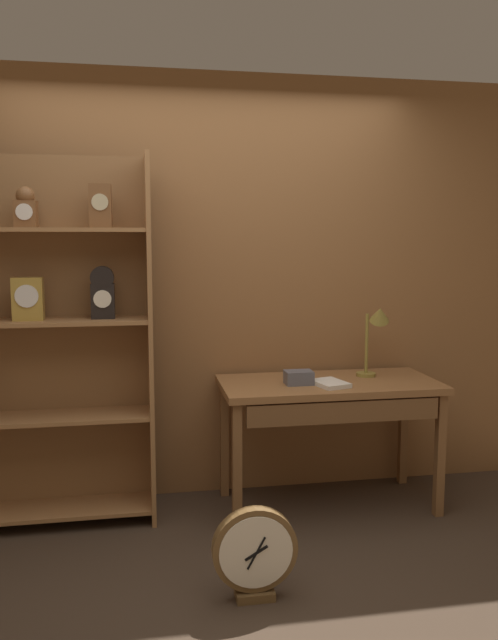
# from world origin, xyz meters

# --- Properties ---
(ground_plane) EXTENTS (10.00, 10.00, 0.00)m
(ground_plane) POSITION_xyz_m (0.00, 0.00, 0.00)
(ground_plane) COLOR #3D2D21
(back_wood_panel) EXTENTS (4.80, 0.05, 2.60)m
(back_wood_panel) POSITION_xyz_m (0.00, 1.36, 1.30)
(back_wood_panel) COLOR brown
(back_wood_panel) RESTS_ON ground
(bookshelf) EXTENTS (1.33, 0.31, 2.07)m
(bookshelf) POSITION_xyz_m (-1.02, 1.05, 1.06)
(bookshelf) COLOR #9E6B3D
(bookshelf) RESTS_ON ground
(workbench) EXTENTS (1.29, 0.61, 0.77)m
(workbench) POSITION_xyz_m (0.70, 0.97, 0.67)
(workbench) COLOR brown
(workbench) RESTS_ON ground
(desk_lamp) EXTENTS (0.20, 0.20, 0.46)m
(desk_lamp) POSITION_xyz_m (1.01, 1.06, 1.08)
(desk_lamp) COLOR olive
(desk_lamp) RESTS_ON workbench
(toolbox_small) EXTENTS (0.16, 0.12, 0.08)m
(toolbox_small) POSITION_xyz_m (0.50, 0.95, 0.81)
(toolbox_small) COLOR #595960
(toolbox_small) RESTS_ON workbench
(open_repair_manual) EXTENTS (0.21, 0.26, 0.02)m
(open_repair_manual) POSITION_xyz_m (0.67, 0.88, 0.78)
(open_repair_manual) COLOR silver
(open_repair_manual) RESTS_ON workbench
(round_clock_large) EXTENTS (0.38, 0.11, 0.42)m
(round_clock_large) POSITION_xyz_m (0.08, 0.08, 0.22)
(round_clock_large) COLOR brown
(round_clock_large) RESTS_ON ground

